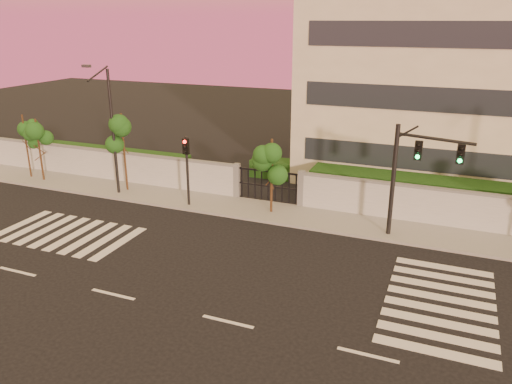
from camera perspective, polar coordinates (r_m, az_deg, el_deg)
ground at (r=18.54m, az=-3.23°, el=-14.60°), size 120.00×120.00×0.00m
sidewalk at (r=27.27m, az=6.19°, el=-2.94°), size 60.00×3.00×0.15m
perimeter_wall at (r=28.25m, az=7.31°, el=-0.03°), size 60.00×0.36×2.20m
hedge_row at (r=30.65m, az=10.55°, el=0.84°), size 41.00×4.25×1.80m
institutional_building at (r=36.17m, az=26.03°, el=10.73°), size 24.40×12.40×12.25m
road_markings at (r=22.03m, az=-2.80°, el=-8.67°), size 57.00×7.62×0.02m
street_tree_a at (r=36.50m, az=-24.91°, el=6.24°), size 1.35×1.08×4.38m
street_tree_b at (r=35.43m, az=-23.65°, el=5.89°), size 1.50×1.19×4.23m
street_tree_c at (r=31.43m, az=-14.94°, el=6.33°), size 1.57×1.25×4.96m
street_tree_d at (r=26.85m, az=1.87°, el=3.75°), size 1.61×1.28×4.28m
traffic_signal_main at (r=24.65m, az=17.17°, el=2.52°), size 3.54×1.09×5.68m
traffic_signal_secondary at (r=28.29m, az=-7.91°, el=3.31°), size 0.32×0.33×4.16m
streetlight_west at (r=30.78m, az=-16.25°, el=7.20°), size 0.48×1.92×7.96m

